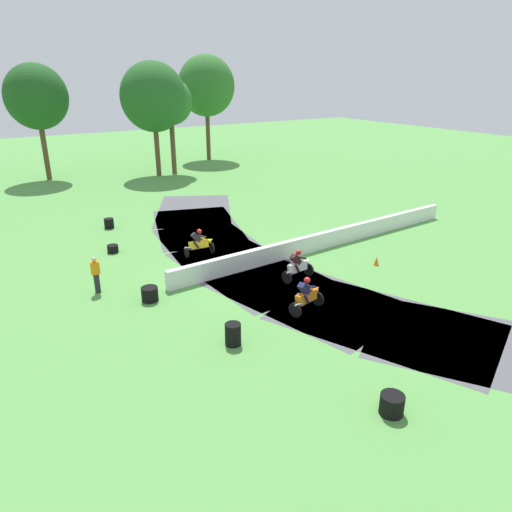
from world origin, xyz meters
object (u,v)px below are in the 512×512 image
at_px(traffic_cone, 376,261).
at_px(tire_stack_far, 233,334).
at_px(tire_stack_near, 109,223).
at_px(motorcycle_trailing_orange, 307,295).
at_px(tire_stack_mid_b, 150,294).
at_px(tire_stack_extra_a, 392,404).
at_px(motorcycle_chase_white, 298,265).
at_px(motorcycle_lead_yellow, 200,243).
at_px(track_marshal, 96,275).
at_px(tire_stack_mid_a, 113,249).

bearing_deg(traffic_cone, tire_stack_far, -165.63).
bearing_deg(traffic_cone, tire_stack_near, 125.58).
height_order(motorcycle_trailing_orange, tire_stack_near, motorcycle_trailing_orange).
bearing_deg(tire_stack_mid_b, tire_stack_extra_a, -73.03).
relative_size(motorcycle_chase_white, tire_stack_far, 2.09).
relative_size(tire_stack_near, tire_stack_mid_b, 0.86).
xyz_separation_m(motorcycle_chase_white, motorcycle_trailing_orange, (-1.59, -2.64, 0.00)).
height_order(motorcycle_lead_yellow, tire_stack_extra_a, motorcycle_lead_yellow).
distance_m(motorcycle_trailing_orange, tire_stack_mid_b, 6.52).
relative_size(motorcycle_chase_white, tire_stack_extra_a, 2.45).
height_order(motorcycle_chase_white, tire_stack_near, motorcycle_chase_white).
height_order(motorcycle_trailing_orange, traffic_cone, motorcycle_trailing_orange).
height_order(motorcycle_chase_white, track_marshal, track_marshal).
distance_m(tire_stack_mid_a, traffic_cone, 13.64).
height_order(tire_stack_mid_a, tire_stack_extra_a, tire_stack_extra_a).
bearing_deg(tire_stack_far, traffic_cone, 14.37).
bearing_deg(motorcycle_trailing_orange, traffic_cone, 17.49).
bearing_deg(motorcycle_lead_yellow, track_marshal, -163.64).
relative_size(motorcycle_lead_yellow, tire_stack_near, 2.84).
relative_size(motorcycle_chase_white, motorcycle_trailing_orange, 1.00).
distance_m(tire_stack_mid_a, tire_stack_far, 11.30).
height_order(tire_stack_mid_a, tire_stack_far, tire_stack_far).
distance_m(tire_stack_mid_a, tire_stack_extra_a, 16.97).
xyz_separation_m(motorcycle_chase_white, tire_stack_extra_a, (-3.44, -8.75, -0.36)).
height_order(tire_stack_near, tire_stack_mid_b, same).
bearing_deg(tire_stack_far, track_marshal, 112.70).
bearing_deg(tire_stack_extra_a, motorcycle_chase_white, 68.54).
bearing_deg(tire_stack_extra_a, traffic_cone, 45.98).
distance_m(tire_stack_extra_a, traffic_cone, 11.05).
bearing_deg(traffic_cone, tire_stack_extra_a, -134.02).
bearing_deg(tire_stack_near, tire_stack_mid_a, -104.05).
relative_size(motorcycle_trailing_orange, tire_stack_mid_a, 2.94).
bearing_deg(tire_stack_mid_b, motorcycle_trailing_orange, -39.99).
height_order(tire_stack_far, tire_stack_extra_a, tire_stack_far).
bearing_deg(tire_stack_extra_a, track_marshal, 111.19).
height_order(motorcycle_lead_yellow, traffic_cone, motorcycle_lead_yellow).
bearing_deg(tire_stack_near, tire_stack_far, -90.89).
xyz_separation_m(motorcycle_trailing_orange, traffic_cone, (5.83, 1.84, -0.44)).
xyz_separation_m(motorcycle_lead_yellow, tire_stack_extra_a, (-1.00, -13.95, -0.34)).
xyz_separation_m(motorcycle_chase_white, traffic_cone, (4.24, -0.80, -0.44)).
height_order(tire_stack_near, tire_stack_mid_a, tire_stack_near).
distance_m(tire_stack_mid_b, traffic_cone, 11.07).
relative_size(motorcycle_lead_yellow, motorcycle_chase_white, 1.02).
bearing_deg(traffic_cone, motorcycle_trailing_orange, -162.51).
distance_m(tire_stack_mid_a, tire_stack_mid_b, 6.47).
relative_size(motorcycle_trailing_orange, tire_stack_extra_a, 2.46).
height_order(tire_stack_near, traffic_cone, tire_stack_near).
relative_size(tire_stack_mid_a, tire_stack_far, 0.72).
xyz_separation_m(tire_stack_far, track_marshal, (-2.83, 6.78, 0.42)).
bearing_deg(tire_stack_extra_a, tire_stack_far, 109.28).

